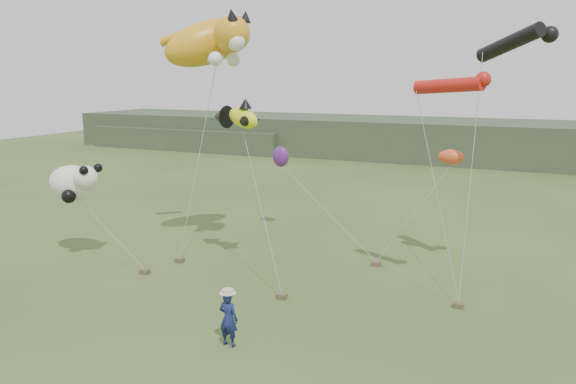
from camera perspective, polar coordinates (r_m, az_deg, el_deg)
The scene contains 9 objects.
ground at distance 19.51m, azimuth -4.50°, elevation -13.64°, with size 120.00×120.00×0.00m, color #385123.
headland at distance 61.56m, azimuth 13.46°, elevation 5.20°, with size 90.00×13.00×4.00m.
festival_attendant at distance 18.07m, azimuth -6.07°, elevation -12.69°, with size 0.65×0.42×1.78m, color navy.
sandbag_anchors at distance 23.70m, azimuth -0.57°, elevation -8.71°, with size 13.21×5.53×0.19m.
cat_kite at distance 26.60m, azimuth -7.62°, elevation 14.94°, with size 5.70×4.81×3.15m.
fish_kite at distance 23.93m, azimuth -5.41°, elevation 7.63°, with size 2.66×1.73×1.40m.
tube_kites at distance 22.70m, azimuth 19.95°, elevation 12.58°, with size 4.89×4.37×2.60m.
panda_kite at distance 27.65m, azimuth -20.86°, elevation 0.91°, with size 2.89×1.87×1.80m.
misc_kites at distance 28.23m, azimuth 6.16°, elevation 3.58°, with size 10.31×2.48×1.64m.
Camera 1 is at (8.68, -15.40, 8.24)m, focal length 35.00 mm.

